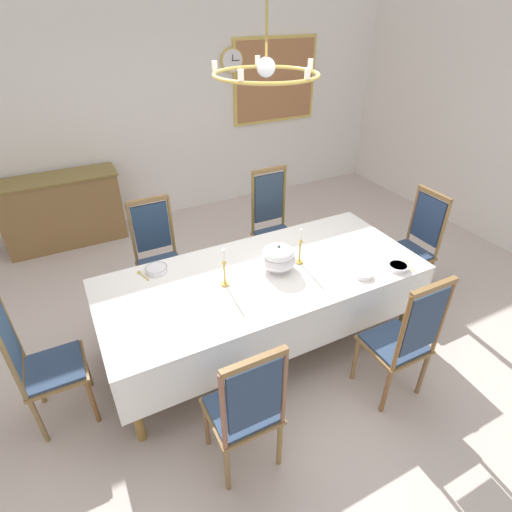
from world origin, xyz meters
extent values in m
cube|color=beige|center=(0.00, 0.00, -0.02)|extent=(7.03, 5.62, 0.04)
cube|color=silver|center=(0.00, 2.85, 1.50)|extent=(7.03, 0.08, 3.01)
cylinder|color=olive|center=(-1.26, -0.70, 0.37)|extent=(0.07, 0.07, 0.74)
cylinder|color=olive|center=(1.26, -0.70, 0.37)|extent=(0.07, 0.07, 0.74)
cylinder|color=olive|center=(-1.26, 0.27, 0.37)|extent=(0.07, 0.07, 0.74)
cylinder|color=olive|center=(1.26, 0.27, 0.37)|extent=(0.07, 0.07, 0.74)
cube|color=brown|center=(0.00, -0.22, 0.70)|extent=(2.60, 1.05, 0.08)
cube|color=brown|center=(0.00, -0.22, 0.75)|extent=(2.72, 1.17, 0.03)
cube|color=white|center=(0.00, -0.22, 0.77)|extent=(2.74, 1.19, 0.00)
cube|color=white|center=(0.00, -0.80, 0.55)|extent=(2.74, 0.00, 0.43)
cube|color=white|center=(0.00, 0.37, 0.55)|extent=(2.74, 0.00, 0.43)
cube|color=white|center=(-1.36, -0.22, 0.55)|extent=(0.00, 1.19, 0.43)
cube|color=white|center=(1.36, -0.22, 0.55)|extent=(0.00, 1.19, 0.43)
cylinder|color=brown|center=(-0.84, -0.96, 0.23)|extent=(0.04, 0.04, 0.45)
cylinder|color=brown|center=(-0.46, -0.96, 0.23)|extent=(0.04, 0.04, 0.45)
cylinder|color=olive|center=(-0.84, -1.32, 0.23)|extent=(0.04, 0.04, 0.45)
cylinder|color=olive|center=(-0.46, -1.32, 0.23)|extent=(0.04, 0.04, 0.45)
cube|color=brown|center=(-0.65, -1.14, 0.47)|extent=(0.44, 0.42, 0.03)
cube|color=navy|center=(-0.65, -1.14, 0.49)|extent=(0.40, 0.38, 0.02)
cylinder|color=brown|center=(-0.84, -1.33, 0.80)|extent=(0.03, 0.03, 0.63)
cylinder|color=brown|center=(-0.45, -1.33, 0.80)|extent=(0.03, 0.03, 0.63)
cube|color=navy|center=(-0.65, -1.33, 0.83)|extent=(0.34, 0.02, 0.48)
cube|color=brown|center=(-0.65, -1.33, 1.11)|extent=(0.40, 0.04, 0.04)
cylinder|color=brown|center=(-0.46, 0.53, 0.23)|extent=(0.04, 0.04, 0.45)
cylinder|color=brown|center=(-0.84, 0.53, 0.23)|extent=(0.04, 0.04, 0.45)
cylinder|color=brown|center=(-0.46, 0.89, 0.23)|extent=(0.04, 0.04, 0.45)
cylinder|color=brown|center=(-0.84, 0.89, 0.23)|extent=(0.04, 0.04, 0.45)
cube|color=brown|center=(-0.65, 0.71, 0.47)|extent=(0.44, 0.42, 0.03)
cube|color=navy|center=(-0.65, 0.71, 0.49)|extent=(0.40, 0.38, 0.02)
cylinder|color=olive|center=(-0.45, 0.90, 0.80)|extent=(0.03, 0.03, 0.64)
cylinder|color=brown|center=(-0.84, 0.90, 0.80)|extent=(0.03, 0.03, 0.64)
cube|color=navy|center=(-0.65, 0.90, 0.83)|extent=(0.34, 0.02, 0.49)
cube|color=brown|center=(-0.65, 0.90, 1.12)|extent=(0.40, 0.04, 0.04)
cylinder|color=olive|center=(0.46, -0.96, 0.23)|extent=(0.04, 0.04, 0.45)
cylinder|color=olive|center=(0.84, -0.96, 0.23)|extent=(0.04, 0.04, 0.45)
cylinder|color=brown|center=(0.46, -1.32, 0.23)|extent=(0.04, 0.04, 0.45)
cylinder|color=brown|center=(0.84, -1.32, 0.23)|extent=(0.04, 0.04, 0.45)
cube|color=brown|center=(0.65, -1.14, 0.47)|extent=(0.44, 0.42, 0.03)
cube|color=navy|center=(0.65, -1.14, 0.49)|extent=(0.40, 0.38, 0.02)
cylinder|color=brown|center=(0.46, -1.33, 0.82)|extent=(0.03, 0.03, 0.67)
cylinder|color=brown|center=(0.85, -1.33, 0.82)|extent=(0.03, 0.03, 0.67)
cube|color=#2F415A|center=(0.65, -1.33, 0.85)|extent=(0.34, 0.02, 0.51)
cube|color=brown|center=(0.65, -1.33, 1.15)|extent=(0.40, 0.04, 0.04)
cylinder|color=brown|center=(0.84, 0.53, 0.23)|extent=(0.04, 0.04, 0.45)
cylinder|color=olive|center=(0.46, 0.53, 0.23)|extent=(0.04, 0.04, 0.45)
cylinder|color=brown|center=(0.84, 0.89, 0.23)|extent=(0.04, 0.04, 0.45)
cylinder|color=olive|center=(0.46, 0.89, 0.23)|extent=(0.04, 0.04, 0.45)
cube|color=brown|center=(0.65, 0.71, 0.47)|extent=(0.44, 0.42, 0.03)
cube|color=navy|center=(0.65, 0.71, 0.49)|extent=(0.40, 0.38, 0.02)
cylinder|color=olive|center=(0.85, 0.90, 0.84)|extent=(0.03, 0.03, 0.71)
cylinder|color=olive|center=(0.46, 0.90, 0.84)|extent=(0.03, 0.03, 0.71)
cube|color=#2F4155|center=(0.65, 0.90, 0.87)|extent=(0.34, 0.02, 0.54)
cube|color=brown|center=(0.65, 0.90, 1.19)|extent=(0.40, 0.04, 0.04)
cylinder|color=olive|center=(-1.52, -0.03, 0.23)|extent=(0.04, 0.04, 0.45)
cylinder|color=brown|center=(-1.52, -0.41, 0.23)|extent=(0.04, 0.04, 0.45)
cylinder|color=brown|center=(-1.88, -0.03, 0.23)|extent=(0.04, 0.04, 0.45)
cylinder|color=olive|center=(-1.88, -0.41, 0.23)|extent=(0.04, 0.04, 0.45)
cube|color=brown|center=(-1.70, -0.22, 0.47)|extent=(0.42, 0.44, 0.03)
cube|color=navy|center=(-1.70, -0.22, 0.49)|extent=(0.38, 0.40, 0.02)
cylinder|color=olive|center=(-1.89, -0.02, 0.83)|extent=(0.03, 0.03, 0.69)
cylinder|color=brown|center=(-1.89, -0.41, 0.83)|extent=(0.03, 0.03, 0.69)
cube|color=navy|center=(-1.89, -0.22, 0.86)|extent=(0.02, 0.34, 0.53)
cylinder|color=olive|center=(1.52, -0.41, 0.23)|extent=(0.04, 0.04, 0.45)
cylinder|color=brown|center=(1.52, -0.03, 0.23)|extent=(0.04, 0.04, 0.45)
cylinder|color=brown|center=(1.88, -0.41, 0.23)|extent=(0.04, 0.04, 0.45)
cylinder|color=brown|center=(1.88, -0.03, 0.23)|extent=(0.04, 0.04, 0.45)
cube|color=brown|center=(1.70, -0.22, 0.47)|extent=(0.42, 0.44, 0.03)
cube|color=navy|center=(1.70, -0.22, 0.49)|extent=(0.38, 0.40, 0.02)
cylinder|color=olive|center=(1.89, -0.41, 0.80)|extent=(0.03, 0.03, 0.63)
cylinder|color=#8A6040|center=(1.89, -0.02, 0.80)|extent=(0.03, 0.03, 0.63)
cube|color=navy|center=(1.89, -0.22, 0.83)|extent=(0.02, 0.34, 0.48)
cube|color=brown|center=(1.89, -0.22, 1.11)|extent=(0.04, 0.40, 0.04)
cylinder|color=white|center=(0.14, -0.22, 0.78)|extent=(0.17, 0.17, 0.02)
ellipsoid|color=white|center=(0.14, -0.22, 0.86)|extent=(0.30, 0.30, 0.14)
ellipsoid|color=white|center=(0.14, -0.22, 0.94)|extent=(0.27, 0.27, 0.11)
sphere|color=#4C6B56|center=(0.14, -0.22, 1.00)|extent=(0.03, 0.03, 0.03)
cylinder|color=gold|center=(-0.35, -0.22, 0.78)|extent=(0.07, 0.07, 0.02)
cylinder|color=gold|center=(-0.35, -0.22, 0.89)|extent=(0.02, 0.02, 0.20)
cone|color=gold|center=(-0.35, -0.22, 0.99)|extent=(0.04, 0.04, 0.02)
cylinder|color=silver|center=(-0.35, -0.22, 1.05)|extent=(0.02, 0.02, 0.10)
cylinder|color=gold|center=(0.35, -0.22, 0.78)|extent=(0.07, 0.07, 0.02)
cylinder|color=gold|center=(0.35, -0.22, 0.89)|extent=(0.02, 0.02, 0.20)
cone|color=gold|center=(0.35, -0.22, 1.00)|extent=(0.04, 0.04, 0.02)
cylinder|color=silver|center=(0.35, -0.22, 1.06)|extent=(0.02, 0.02, 0.10)
cylinder|color=white|center=(-0.79, 0.22, 0.79)|extent=(0.19, 0.19, 0.04)
cylinder|color=white|center=(-0.79, 0.22, 0.80)|extent=(0.15, 0.15, 0.03)
torus|color=#4C6B56|center=(-0.79, 0.22, 0.81)|extent=(0.18, 0.18, 0.01)
cylinder|color=white|center=(1.05, -0.68, 0.79)|extent=(0.18, 0.18, 0.04)
cylinder|color=white|center=(1.05, -0.68, 0.80)|extent=(0.15, 0.15, 0.03)
torus|color=#4C6B56|center=(1.05, -0.68, 0.81)|extent=(0.17, 0.17, 0.01)
cylinder|color=white|center=(0.72, -0.64, 0.79)|extent=(0.15, 0.15, 0.04)
cylinder|color=white|center=(0.72, -0.64, 0.79)|extent=(0.12, 0.12, 0.02)
torus|color=#4C6B56|center=(0.72, -0.64, 0.80)|extent=(0.15, 0.15, 0.01)
cube|color=gold|center=(-0.91, 0.18, 0.78)|extent=(0.05, 0.14, 0.00)
ellipsoid|color=gold|center=(-0.93, 0.26, 0.78)|extent=(0.03, 0.05, 0.01)
cube|color=gold|center=(1.16, -0.72, 0.78)|extent=(0.05, 0.14, 0.00)
ellipsoid|color=gold|center=(1.18, -0.64, 0.78)|extent=(0.03, 0.05, 0.01)
cube|color=brown|center=(-1.40, 2.53, 0.44)|extent=(1.40, 0.44, 0.88)
cube|color=olive|center=(-1.40, 2.53, 0.89)|extent=(1.44, 0.48, 0.02)
cube|color=olive|center=(-1.05, 2.76, 0.44)|extent=(0.59, 0.01, 0.70)
cube|color=olive|center=(-1.75, 2.76, 0.44)|extent=(0.59, 0.01, 0.70)
cylinder|color=#D1B251|center=(1.10, 2.78, 2.01)|extent=(0.31, 0.05, 0.31)
cylinder|color=white|center=(1.10, 2.75, 2.01)|extent=(0.28, 0.01, 0.28)
cube|color=black|center=(1.10, 2.75, 2.04)|extent=(0.01, 0.00, 0.08)
cube|color=black|center=(1.14, 2.75, 2.01)|extent=(0.11, 0.00, 0.01)
cube|color=#D1B251|center=(1.78, 2.79, 1.71)|extent=(1.32, 0.04, 1.15)
cube|color=#A76C44|center=(1.78, 2.77, 1.71)|extent=(1.24, 0.01, 1.07)
cylinder|color=gold|center=(0.00, -0.22, 2.66)|extent=(0.02, 0.02, 0.60)
sphere|color=white|center=(0.00, -0.22, 2.36)|extent=(0.12, 0.12, 0.12)
torus|color=gold|center=(0.00, -0.22, 2.32)|extent=(0.69, 0.69, 0.02)
cylinder|color=silver|center=(0.33, -0.22, 2.36)|extent=(0.04, 0.04, 0.06)
cylinder|color=silver|center=(0.10, 0.10, 2.36)|extent=(0.04, 0.04, 0.06)
cylinder|color=silver|center=(-0.27, -0.02, 2.36)|extent=(0.04, 0.04, 0.06)
cylinder|color=silver|center=(-0.27, -0.41, 2.36)|extent=(0.04, 0.04, 0.06)
cylinder|color=silver|center=(0.10, -0.53, 2.36)|extent=(0.04, 0.04, 0.06)
camera|label=1|loc=(-1.32, -2.66, 2.74)|focal=28.37mm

